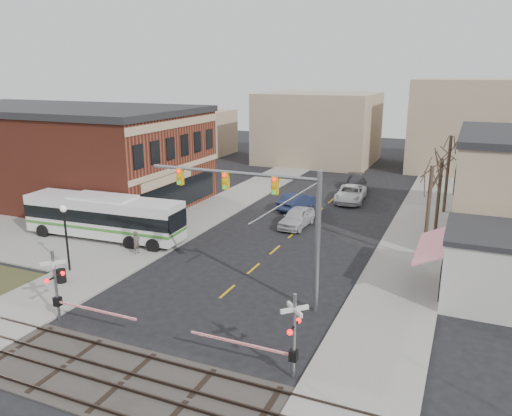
{
  "coord_description": "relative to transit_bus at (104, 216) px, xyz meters",
  "views": [
    {
      "loc": [
        12.71,
        -22.99,
        12.98
      ],
      "look_at": [
        -0.99,
        8.71,
        3.5
      ],
      "focal_mm": 35.0,
      "sensor_mm": 36.0,
      "label": 1
    }
  ],
  "objects": [
    {
      "name": "traffic_signal_mast",
      "position": [
        16.21,
        -5.29,
        3.85
      ],
      "size": [
        10.41,
        0.3,
        8.0
      ],
      "color": "gray",
      "rests_on": "ground"
    },
    {
      "name": "tree_east_a",
      "position": [
        23.88,
        5.0,
        1.59
      ],
      "size": [
        0.28,
        0.28,
        6.75
      ],
      "color": "#382B21",
      "rests_on": "sidewalk_east"
    },
    {
      "name": "sidewalk_east",
      "position": [
        22.88,
        13.0,
        -1.85
      ],
      "size": [
        5.0,
        60.0,
        0.12
      ],
      "primitive_type": "cube",
      "color": "gray",
      "rests_on": "ground"
    },
    {
      "name": "car_d",
      "position": [
        14.78,
        24.83,
        -1.11
      ],
      "size": [
        3.45,
        5.84,
        1.59
      ],
      "primitive_type": "imported",
      "rotation": [
        0.0,
        0.0,
        0.24
      ],
      "color": "#3A393E",
      "rests_on": "ground"
    },
    {
      "name": "ballast_strip",
      "position": [
        13.38,
        -15.0,
        -1.88
      ],
      "size": [
        160.0,
        5.0,
        0.06
      ],
      "primitive_type": "cube",
      "color": "#332D28",
      "rests_on": "ground"
    },
    {
      "name": "rail_tracks",
      "position": [
        13.38,
        -15.0,
        -1.79
      ],
      "size": [
        160.0,
        3.91,
        0.14
      ],
      "color": "#2D231E",
      "rests_on": "ground"
    },
    {
      "name": "pedestrian_near",
      "position": [
        4.5,
        -1.96,
        -0.94
      ],
      "size": [
        0.48,
        0.66,
        1.69
      ],
      "primitive_type": "imported",
      "rotation": [
        0.0,
        0.0,
        1.45
      ],
      "color": "#4D453E",
      "rests_on": "sidewalk_west"
    },
    {
      "name": "rr_crossing_east",
      "position": [
        19.58,
        -11.79,
        0.06
      ],
      "size": [
        5.6,
        1.36,
        4.0
      ],
      "color": "gray",
      "rests_on": "ground"
    },
    {
      "name": "car_c",
      "position": [
        15.28,
        19.63,
        -1.08
      ],
      "size": [
        3.23,
        6.16,
        1.65
      ],
      "primitive_type": "imported",
      "rotation": [
        0.0,
        0.0,
        0.08
      ],
      "color": "silver",
      "rests_on": "ground"
    },
    {
      "name": "pedestrian_far",
      "position": [
        2.77,
        -0.08,
        -0.87
      ],
      "size": [
        1.13,
        1.07,
        1.84
      ],
      "primitive_type": "imported",
      "rotation": [
        0.0,
        0.0,
        0.56
      ],
      "color": "#312F52",
      "rests_on": "sidewalk_west"
    },
    {
      "name": "trash_bin",
      "position": [
        3.27,
        -8.12,
        -1.36
      ],
      "size": [
        0.6,
        0.6,
        0.86
      ],
      "primitive_type": "cylinder",
      "color": "black",
      "rests_on": "sidewalk_west"
    },
    {
      "name": "street_lamp",
      "position": [
        2.29,
        -6.39,
        1.41
      ],
      "size": [
        0.44,
        0.44,
        4.49
      ],
      "color": "black",
      "rests_on": "sidewalk_west"
    },
    {
      "name": "brick_building",
      "position": [
        -13.6,
        9.0,
        2.9
      ],
      "size": [
        30.4,
        15.4,
        9.6
      ],
      "color": "brown",
      "rests_on": "ground"
    },
    {
      "name": "transit_bus",
      "position": [
        0.0,
        0.0,
        0.0
      ],
      "size": [
        13.33,
        3.65,
        3.4
      ],
      "color": "silver",
      "rests_on": "ground"
    },
    {
      "name": "car_a",
      "position": [
        12.98,
        9.23,
        -1.08
      ],
      "size": [
        2.19,
        4.98,
        1.67
      ],
      "primitive_type": "imported",
      "rotation": [
        0.0,
        0.0,
        -0.05
      ],
      "color": "#B5B4B9",
      "rests_on": "ground"
    },
    {
      "name": "car_b",
      "position": [
        11.17,
        14.43,
        -1.08
      ],
      "size": [
        2.6,
        5.24,
        1.65
      ],
      "primitive_type": "imported",
      "rotation": [
        0.0,
        0.0,
        2.97
      ],
      "color": "#19213F",
      "rests_on": "ground"
    },
    {
      "name": "sidewalk_west",
      "position": [
        3.88,
        13.0,
        -1.85
      ],
      "size": [
        5.0,
        60.0,
        0.12
      ],
      "primitive_type": "cube",
      "color": "gray",
      "rests_on": "ground"
    },
    {
      "name": "plaza_west",
      "position": [
        -8.62,
        -2.0,
        -1.85
      ],
      "size": [
        20.0,
        10.0,
        0.11
      ],
      "primitive_type": "cube",
      "color": "gray",
      "rests_on": "ground"
    },
    {
      "name": "tree_east_c",
      "position": [
        24.38,
        19.0,
        1.81
      ],
      "size": [
        0.28,
        0.28,
        7.2
      ],
      "color": "#382B21",
      "rests_on": "sidewalk_east"
    },
    {
      "name": "ground",
      "position": [
        13.38,
        -7.0,
        -1.91
      ],
      "size": [
        160.0,
        160.0,
        0.0
      ],
      "primitive_type": "plane",
      "color": "black",
      "rests_on": "ground"
    },
    {
      "name": "rr_crossing_west",
      "position": [
        7.1,
        -11.82,
        0.06
      ],
      "size": [
        5.6,
        1.36,
        4.0
      ],
      "color": "gray",
      "rests_on": "ground"
    },
    {
      "name": "tree_east_b",
      "position": [
        24.18,
        11.0,
        1.36
      ],
      "size": [
        0.28,
        0.28,
        6.3
      ],
      "color": "#382B21",
      "rests_on": "sidewalk_east"
    }
  ]
}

